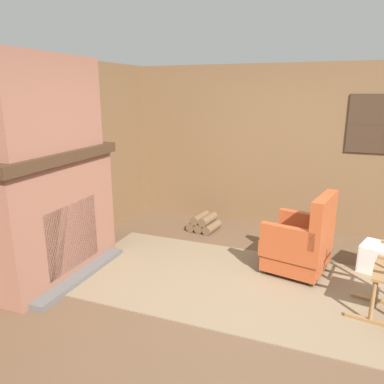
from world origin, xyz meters
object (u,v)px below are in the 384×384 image
at_px(firewood_stack, 204,223).
at_px(decorative_plate_on_mantel, 45,139).
at_px(storage_case, 78,139).
at_px(laundry_basket, 382,259).
at_px(armchair, 301,244).

distance_m(firewood_stack, decorative_plate_on_mantel, 2.56).
bearing_deg(firewood_stack, decorative_plate_on_mantel, -121.31).
bearing_deg(storage_case, firewood_stack, 50.65).
distance_m(laundry_basket, storage_case, 3.72).
height_order(armchair, decorative_plate_on_mantel, decorative_plate_on_mantel).
xyz_separation_m(storage_case, decorative_plate_on_mantel, (-0.02, -0.50, 0.06)).
bearing_deg(armchair, firewood_stack, -19.24).
relative_size(laundry_basket, decorative_plate_on_mantel, 2.18).
bearing_deg(firewood_stack, laundry_basket, -13.11).
relative_size(armchair, firewood_stack, 2.08).
bearing_deg(laundry_basket, storage_case, -166.80).
relative_size(firewood_stack, decorative_plate_on_mantel, 1.86).
height_order(armchair, firewood_stack, armchair).
xyz_separation_m(armchair, firewood_stack, (-1.44, 0.87, -0.24)).
distance_m(firewood_stack, storage_case, 2.18).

